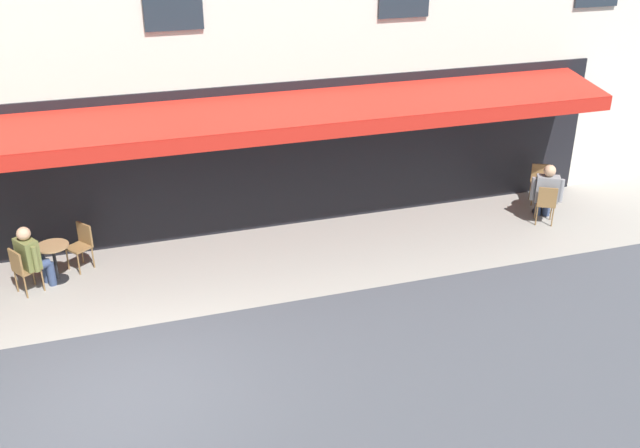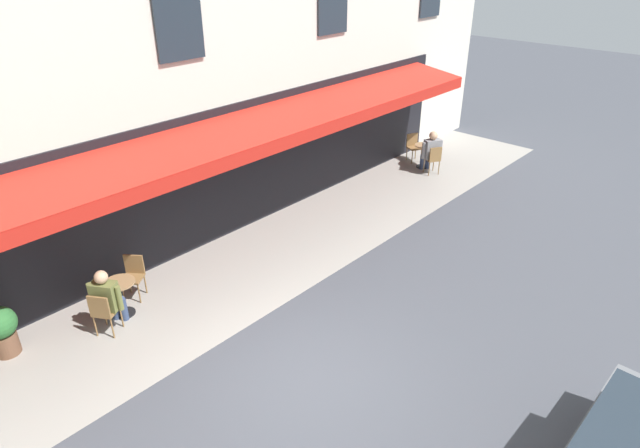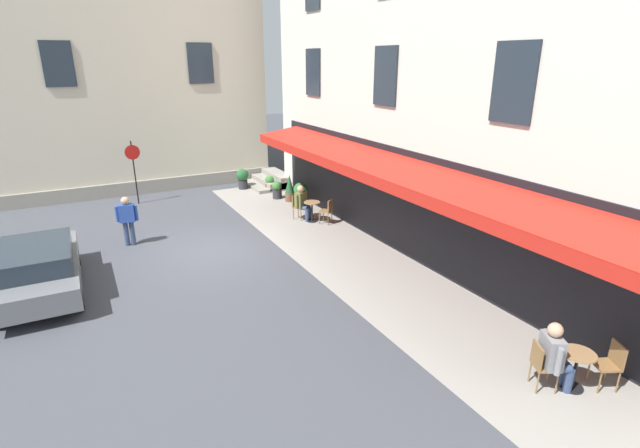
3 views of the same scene
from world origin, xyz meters
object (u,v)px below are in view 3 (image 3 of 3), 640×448
object	(u,v)px
potted_plant_by_steps	(277,190)
parked_car_grey	(39,267)
potted_plant_mid_terrace	(270,183)
seated_patron_in_olive	(302,202)
cafe_chair_wicker_corner_right	(611,361)
potted_plant_entrance_right	(290,188)
potted_plant_entrance_left	(243,178)
seated_companion_in_grey	(555,354)
cafe_chair_wicker_kerbside	(541,362)
cafe_table_mid_terrace	(576,365)
potted_plant_under_sign	(301,193)
cafe_chair_wicker_back_row	(328,209)
cafe_table_near_entrance	(312,209)
no_parking_sign	(133,161)
walking_pedestrian_in_blue	(127,217)
cafe_chair_wicker_by_window	(298,205)

from	to	relation	value
potted_plant_by_steps	parked_car_grey	size ratio (longest dim) A/B	0.18
potted_plant_mid_terrace	seated_patron_in_olive	bearing A→B (deg)	173.24
cafe_chair_wicker_corner_right	potted_plant_entrance_right	distance (m)	13.60
potted_plant_entrance_left	potted_plant_mid_terrace	world-z (taller)	potted_plant_entrance_left
potted_plant_mid_terrace	cafe_chair_wicker_corner_right	bearing A→B (deg)	-179.40
seated_patron_in_olive	seated_companion_in_grey	xyz separation A→B (m)	(-10.71, 0.24, 0.02)
seated_companion_in_grey	seated_patron_in_olive	bearing A→B (deg)	-1.27
cafe_chair_wicker_kerbside	parked_car_grey	distance (m)	11.67
cafe_table_mid_terrace	potted_plant_by_steps	distance (m)	13.98
potted_plant_under_sign	potted_plant_entrance_right	distance (m)	0.79
cafe_chair_wicker_back_row	potted_plant_entrance_left	bearing A→B (deg)	9.96
cafe_table_mid_terrace	potted_plant_entrance_left	xyz separation A→B (m)	(16.19, 0.60, 0.02)
cafe_table_near_entrance	potted_plant_under_sign	world-z (taller)	potted_plant_under_sign
cafe_chair_wicker_back_row	cafe_chair_wicker_kerbside	size ratio (longest dim) A/B	1.00
no_parking_sign	parked_car_grey	distance (m)	7.98
cafe_chair_wicker_kerbside	parked_car_grey	bearing A→B (deg)	43.38
no_parking_sign	seated_patron_in_olive	bearing A→B (deg)	-134.67
seated_companion_in_grey	potted_plant_entrance_right	distance (m)	13.16
cafe_table_mid_terrace	potted_plant_entrance_right	world-z (taller)	potted_plant_entrance_right
seated_companion_in_grey	no_parking_sign	xyz separation A→B (m)	(15.76, 4.87, 1.08)
cafe_chair_wicker_kerbside	potted_plant_entrance_right	distance (m)	13.07
potted_plant_by_steps	no_parking_sign	bearing A→B (deg)	69.77
cafe_table_mid_terrace	cafe_chair_wicker_corner_right	bearing A→B (deg)	-114.91
cafe_chair_wicker_kerbside	walking_pedestrian_in_blue	xyz separation A→B (m)	(10.93, 5.59, 0.39)
seated_patron_in_olive	walking_pedestrian_in_blue	world-z (taller)	walking_pedestrian_in_blue
cafe_chair_wicker_back_row	cafe_chair_wicker_kerbside	distance (m)	9.80
no_parking_sign	potted_plant_entrance_right	bearing A→B (deg)	-114.74
cafe_chair_wicker_kerbside	potted_plant_mid_terrace	bearing A→B (deg)	-3.64
potted_plant_entrance_left	potted_plant_under_sign	xyz separation A→B (m)	(-3.63, -1.20, 0.02)
cafe_table_mid_terrace	seated_companion_in_grey	xyz separation A→B (m)	(0.20, 0.36, 0.22)
cafe_chair_wicker_back_row	potted_plant_under_sign	xyz separation A→B (m)	(2.50, -0.12, -0.01)
cafe_chair_wicker_corner_right	parked_car_grey	xyz separation A→B (m)	(9.06, 9.14, 0.16)
cafe_table_near_entrance	parked_car_grey	bearing A→B (deg)	101.54
cafe_chair_wicker_kerbside	potted_plant_under_sign	world-z (taller)	potted_plant_under_sign
cafe_chair_wicker_by_window	walking_pedestrian_in_blue	distance (m)	5.92
potted_plant_entrance_left	seated_patron_in_olive	bearing A→B (deg)	-174.83
potted_plant_entrance_left	potted_plant_entrance_right	distance (m)	3.05
potted_plant_entrance_right	parked_car_grey	distance (m)	10.11
no_parking_sign	parked_car_grey	size ratio (longest dim) A/B	0.60
seated_patron_in_olive	potted_plant_mid_terrace	bearing A→B (deg)	-6.76
cafe_table_near_entrance	potted_plant_under_sign	distance (m)	2.06
potted_plant_under_sign	potted_plant_entrance_right	xyz separation A→B (m)	(0.78, 0.14, 0.03)
cafe_chair_wicker_corner_right	potted_plant_entrance_left	size ratio (longest dim) A/B	0.98
cafe_table_mid_terrace	seated_companion_in_grey	size ratio (longest dim) A/B	0.56
potted_plant_mid_terrace	seated_companion_in_grey	bearing A→B (deg)	177.10
potted_plant_by_steps	cafe_table_mid_terrace	bearing A→B (deg)	179.34
seated_companion_in_grey	potted_plant_mid_terrace	distance (m)	15.24
seated_companion_in_grey	potted_plant_entrance_right	size ratio (longest dim) A/B	1.16
cafe_table_mid_terrace	potted_plant_entrance_left	bearing A→B (deg)	2.14
cafe_chair_wicker_kerbside	cafe_table_near_entrance	bearing A→B (deg)	-3.60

